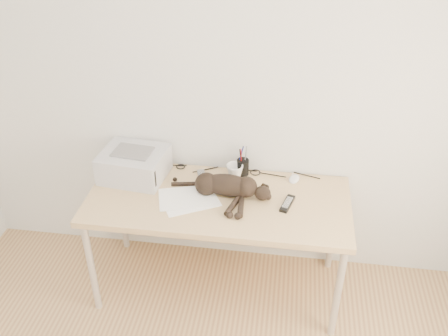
% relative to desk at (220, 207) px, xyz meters
% --- Properties ---
extents(wall_back, '(3.50, 0.00, 3.50)m').
position_rel_desk_xyz_m(wall_back, '(0.00, 0.27, 0.69)').
color(wall_back, silver).
rests_on(wall_back, floor).
extents(desk, '(1.60, 0.70, 0.74)m').
position_rel_desk_xyz_m(desk, '(0.00, 0.00, 0.00)').
color(desk, tan).
rests_on(desk, floor).
extents(printer, '(0.43, 0.38, 0.19)m').
position_rel_desk_xyz_m(printer, '(-0.57, 0.08, 0.22)').
color(printer, '#B6B6BB').
rests_on(printer, desk).
extents(papers, '(0.42, 0.36, 0.01)m').
position_rel_desk_xyz_m(papers, '(-0.18, -0.12, 0.14)').
color(papers, white).
rests_on(papers, desk).
extents(cat, '(0.63, 0.31, 0.14)m').
position_rel_desk_xyz_m(cat, '(0.03, -0.04, 0.20)').
color(cat, black).
rests_on(cat, desk).
extents(mug, '(0.15, 0.15, 0.10)m').
position_rel_desk_xyz_m(mug, '(0.07, 0.15, 0.18)').
color(mug, white).
rests_on(mug, desk).
extents(pen_cup, '(0.08, 0.08, 0.20)m').
position_rel_desk_xyz_m(pen_cup, '(0.12, 0.20, 0.19)').
color(pen_cup, black).
rests_on(pen_cup, desk).
extents(remote_grey, '(0.10, 0.17, 0.02)m').
position_rel_desk_xyz_m(remote_grey, '(-0.13, 0.12, 0.14)').
color(remote_grey, slate).
rests_on(remote_grey, desk).
extents(remote_black, '(0.09, 0.17, 0.02)m').
position_rel_desk_xyz_m(remote_black, '(0.42, -0.09, 0.14)').
color(remote_black, black).
rests_on(remote_black, desk).
extents(mouse, '(0.09, 0.12, 0.04)m').
position_rel_desk_xyz_m(mouse, '(0.45, 0.19, 0.15)').
color(mouse, silver).
rests_on(mouse, desk).
extents(cable_tangle, '(1.36, 0.07, 0.01)m').
position_rel_desk_xyz_m(cable_tangle, '(0.00, 0.22, 0.14)').
color(cable_tangle, black).
rests_on(cable_tangle, desk).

